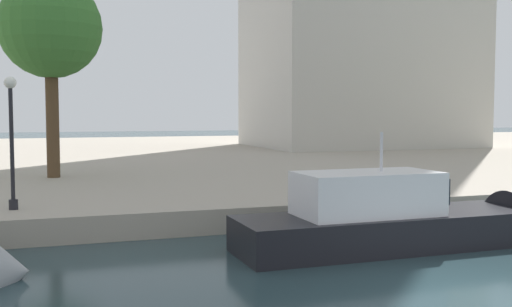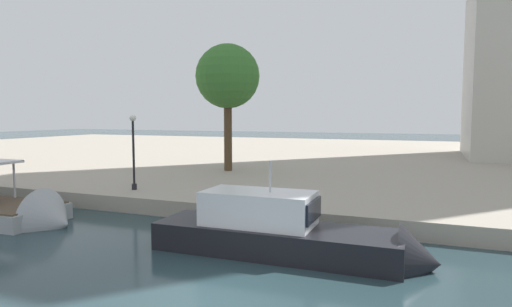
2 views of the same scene
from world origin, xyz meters
TOP-DOWN VIEW (x-y plane):
  - ground_plane at (0.00, 0.00)m, footprint 220.00×220.00m
  - dock_promenade at (0.00, 35.01)m, footprint 120.00×55.00m
  - motor_yacht_1 at (1.09, 4.37)m, footprint 9.35×2.46m
  - lamp_post at (-9.10, 9.43)m, footprint 0.35×0.35m
  - tree_2 at (-7.76, 18.64)m, footprint 4.46×4.46m

SIDE VIEW (x-z plane):
  - ground_plane at x=0.00m, z-range 0.00..0.00m
  - dock_promenade at x=0.00m, z-range 0.00..0.77m
  - motor_yacht_1 at x=1.09m, z-range -1.48..2.54m
  - lamp_post at x=-9.10m, z-range 1.05..4.98m
  - tree_2 at x=-7.76m, z-range 2.85..11.70m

